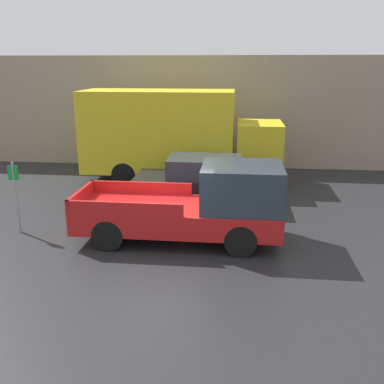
% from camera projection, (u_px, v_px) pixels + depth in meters
% --- Properties ---
extents(ground_plane, '(60.00, 60.00, 0.00)m').
position_uv_depth(ground_plane, '(164.00, 244.00, 11.40)').
color(ground_plane, '#232326').
extents(building_wall, '(28.00, 0.15, 4.98)m').
position_uv_depth(building_wall, '(197.00, 112.00, 19.47)').
color(building_wall, gray).
rests_on(building_wall, ground).
extents(pickup_truck, '(5.45, 2.03, 2.12)m').
position_uv_depth(pickup_truck, '(199.00, 206.00, 11.39)').
color(pickup_truck, red).
rests_on(pickup_truck, ground).
extents(car, '(4.41, 1.85, 1.67)m').
position_uv_depth(car, '(202.00, 182.00, 14.29)').
color(car, black).
rests_on(car, ground).
extents(delivery_truck, '(7.85, 2.46, 3.63)m').
position_uv_depth(delivery_truck, '(174.00, 134.00, 17.11)').
color(delivery_truck, gold).
rests_on(delivery_truck, ground).
extents(parking_sign, '(0.30, 0.07, 2.05)m').
position_uv_depth(parking_sign, '(16.00, 193.00, 11.89)').
color(parking_sign, gray).
rests_on(parking_sign, ground).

